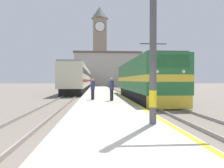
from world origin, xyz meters
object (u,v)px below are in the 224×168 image
(passenger_train, at_px, (81,79))
(clock_tower, at_px, (100,44))
(second_waiting_passenger, at_px, (112,89))
(locomotive_train, at_px, (142,80))
(person_on_platform, at_px, (93,89))
(catenary_mast, at_px, (156,23))

(passenger_train, distance_m, clock_tower, 38.45)
(second_waiting_passenger, bearing_deg, locomotive_train, 49.77)
(passenger_train, xyz_separation_m, clock_tower, (4.24, 36.07, 12.63))
(locomotive_train, relative_size, person_on_platform, 9.39)
(person_on_platform, bearing_deg, second_waiting_passenger, -35.24)
(clock_tower, bearing_deg, passenger_train, -96.70)
(passenger_train, bearing_deg, person_on_platform, -83.73)
(second_waiting_passenger, distance_m, clock_tower, 61.90)
(person_on_platform, bearing_deg, clock_tower, 88.38)
(catenary_mast, bearing_deg, person_on_platform, 103.41)
(catenary_mast, relative_size, second_waiting_passenger, 4.08)
(clock_tower, bearing_deg, person_on_platform, -91.62)
(locomotive_train, xyz_separation_m, second_waiting_passenger, (-3.20, -3.79, -0.70))
(second_waiting_passenger, height_order, clock_tower, clock_tower)
(locomotive_train, distance_m, catenary_mast, 13.13)
(passenger_train, xyz_separation_m, catenary_mast, (4.95, -33.31, 1.70))
(passenger_train, xyz_separation_m, person_on_platform, (2.56, -23.29, -1.03))
(catenary_mast, xyz_separation_m, clock_tower, (-0.71, 69.38, 10.93))
(second_waiting_passenger, bearing_deg, person_on_platform, 144.76)
(passenger_train, bearing_deg, clock_tower, 83.30)
(second_waiting_passenger, relative_size, clock_tower, 0.06)
(passenger_train, bearing_deg, locomotive_train, -70.62)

